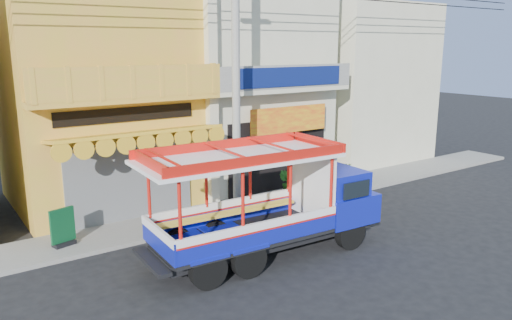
% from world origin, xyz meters
% --- Properties ---
extents(ground, '(90.00, 90.00, 0.00)m').
position_xyz_m(ground, '(0.00, 0.00, 0.00)').
color(ground, black).
rests_on(ground, ground).
extents(sidewalk, '(30.00, 2.00, 0.12)m').
position_xyz_m(sidewalk, '(0.00, 4.00, 0.06)').
color(sidewalk, slate).
rests_on(sidewalk, ground).
extents(shophouse_left, '(6.00, 7.50, 8.24)m').
position_xyz_m(shophouse_left, '(-4.00, 7.96, 4.11)').
color(shophouse_left, gold).
rests_on(shophouse_left, ground).
extents(shophouse_right, '(6.00, 6.75, 8.24)m').
position_xyz_m(shophouse_right, '(2.00, 7.96, 4.11)').
color(shophouse_right, beige).
rests_on(shophouse_right, ground).
extents(party_pilaster, '(0.35, 0.30, 8.00)m').
position_xyz_m(party_pilaster, '(-1.00, 4.85, 4.00)').
color(party_pilaster, beige).
rests_on(party_pilaster, ground).
extents(filler_building_right, '(6.00, 6.00, 7.60)m').
position_xyz_m(filler_building_right, '(9.00, 8.00, 3.80)').
color(filler_building_right, beige).
rests_on(filler_building_right, ground).
extents(utility_pole, '(28.00, 0.26, 9.00)m').
position_xyz_m(utility_pole, '(-0.85, 3.30, 5.03)').
color(utility_pole, gray).
rests_on(utility_pole, ground).
extents(songthaew_truck, '(6.84, 2.54, 3.15)m').
position_xyz_m(songthaew_truck, '(-1.51, 0.26, 1.52)').
color(songthaew_truck, black).
rests_on(songthaew_truck, ground).
extents(green_sign, '(0.71, 0.47, 1.10)m').
position_xyz_m(green_sign, '(-6.46, 3.90, 0.58)').
color(green_sign, black).
rests_on(green_sign, sidewalk).
extents(potted_plant_a, '(1.12, 1.08, 0.95)m').
position_xyz_m(potted_plant_a, '(3.04, 4.22, 0.59)').
color(potted_plant_a, '#1E5017').
rests_on(potted_plant_a, sidewalk).
extents(potted_plant_b, '(0.64, 0.62, 0.91)m').
position_xyz_m(potted_plant_b, '(1.83, 4.25, 0.57)').
color(potted_plant_b, '#1E5017').
rests_on(potted_plant_b, sidewalk).
extents(potted_plant_c, '(0.48, 0.48, 0.86)m').
position_xyz_m(potted_plant_c, '(4.67, 3.90, 0.55)').
color(potted_plant_c, '#1E5017').
rests_on(potted_plant_c, sidewalk).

